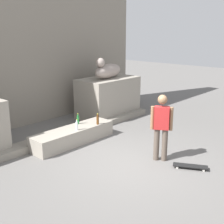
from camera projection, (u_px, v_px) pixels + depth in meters
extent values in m
plane|color=#605E5B|center=(126.00, 162.00, 7.45)|extent=(40.00, 40.00, 0.00)
cube|color=gray|center=(13.00, 22.00, 9.62)|extent=(10.58, 0.60, 6.78)
cube|color=gray|center=(108.00, 97.00, 11.27)|extent=(2.27, 1.28, 1.44)
ellipsoid|color=#A29288|center=(108.00, 71.00, 11.01)|extent=(1.69, 0.92, 0.52)
sphere|color=#A29288|center=(100.00, 62.00, 10.45)|extent=(0.32, 0.32, 0.32)
cube|color=gray|center=(73.00, 136.00, 8.67)|extent=(2.61, 0.70, 0.44)
cylinder|color=brown|center=(165.00, 145.00, 7.46)|extent=(0.14, 0.14, 0.82)
cylinder|color=brown|center=(156.00, 144.00, 7.50)|extent=(0.14, 0.14, 0.82)
cube|color=#B22626|center=(162.00, 118.00, 7.30)|extent=(0.35, 0.41, 0.56)
sphere|color=#8C6647|center=(163.00, 100.00, 7.18)|extent=(0.23, 0.23, 0.23)
cylinder|color=#8C6647|center=(171.00, 119.00, 7.26)|extent=(0.09, 0.09, 0.58)
cylinder|color=#8C6647|center=(152.00, 118.00, 7.35)|extent=(0.09, 0.09, 0.58)
cube|color=black|center=(190.00, 166.00, 7.10)|extent=(0.55, 0.80, 0.02)
cylinder|color=white|center=(177.00, 167.00, 7.11)|extent=(0.05, 0.06, 0.06)
cylinder|color=white|center=(177.00, 165.00, 7.24)|extent=(0.05, 0.06, 0.06)
cylinder|color=white|center=(204.00, 170.00, 6.97)|extent=(0.05, 0.06, 0.06)
cylinder|color=white|center=(203.00, 168.00, 7.10)|extent=(0.05, 0.06, 0.06)
cylinder|color=silver|center=(77.00, 126.00, 8.43)|extent=(0.07, 0.07, 0.24)
cylinder|color=silver|center=(77.00, 121.00, 8.40)|extent=(0.03, 0.03, 0.06)
cylinder|color=yellow|center=(77.00, 120.00, 8.39)|extent=(0.04, 0.04, 0.01)
cylinder|color=#593314|center=(98.00, 120.00, 8.94)|extent=(0.07, 0.07, 0.26)
cylinder|color=#593314|center=(98.00, 115.00, 8.90)|extent=(0.03, 0.03, 0.06)
cylinder|color=yellow|center=(98.00, 114.00, 8.89)|extent=(0.04, 0.04, 0.01)
cylinder|color=#1E722D|center=(78.00, 120.00, 8.97)|extent=(0.06, 0.06, 0.25)
cylinder|color=#1E722D|center=(78.00, 115.00, 8.93)|extent=(0.03, 0.03, 0.06)
cylinder|color=yellow|center=(78.00, 114.00, 8.92)|extent=(0.03, 0.03, 0.01)
cube|color=gray|center=(62.00, 136.00, 9.04)|extent=(7.77, 0.50, 0.19)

